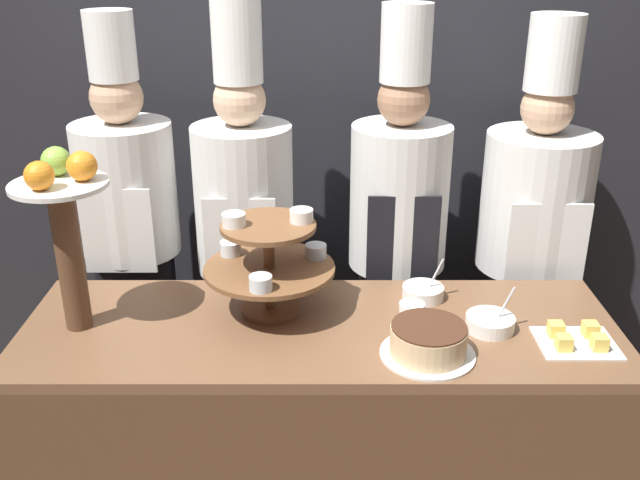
# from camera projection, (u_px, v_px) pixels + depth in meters

# --- Properties ---
(wall_back) EXTENTS (10.00, 0.06, 2.80)m
(wall_back) POSITION_uv_depth(u_px,v_px,m) (320.00, 98.00, 2.93)
(wall_back) COLOR #232328
(wall_back) RESTS_ON ground_plane
(buffet_counter) EXTENTS (1.87, 0.64, 0.88)m
(buffet_counter) POSITION_uv_depth(u_px,v_px,m) (320.00, 439.00, 2.42)
(buffet_counter) COLOR brown
(buffet_counter) RESTS_ON ground_plane
(tiered_stand) EXTENTS (0.42, 0.42, 0.35)m
(tiered_stand) POSITION_uv_depth(u_px,v_px,m) (269.00, 259.00, 2.26)
(tiered_stand) COLOR brown
(tiered_stand) RESTS_ON buffet_counter
(fruit_pedestal) EXTENTS (0.28, 0.28, 0.56)m
(fruit_pedestal) POSITION_uv_depth(u_px,v_px,m) (65.00, 217.00, 2.10)
(fruit_pedestal) COLOR brown
(fruit_pedestal) RESTS_ON buffet_counter
(cake_round) EXTENTS (0.28, 0.28, 0.10)m
(cake_round) POSITION_uv_depth(u_px,v_px,m) (428.00, 341.00, 2.06)
(cake_round) COLOR white
(cake_round) RESTS_ON buffet_counter
(cup_white) EXTENTS (0.08, 0.08, 0.06)m
(cup_white) POSITION_uv_depth(u_px,v_px,m) (412.00, 311.00, 2.27)
(cup_white) COLOR white
(cup_white) RESTS_ON buffet_counter
(cake_square_tray) EXTENTS (0.23, 0.19, 0.05)m
(cake_square_tray) POSITION_uv_depth(u_px,v_px,m) (577.00, 339.00, 2.13)
(cake_square_tray) COLOR white
(cake_square_tray) RESTS_ON buffet_counter
(serving_bowl_near) EXTENTS (0.15, 0.15, 0.15)m
(serving_bowl_near) POSITION_uv_depth(u_px,v_px,m) (490.00, 323.00, 2.21)
(serving_bowl_near) COLOR white
(serving_bowl_near) RESTS_ON buffet_counter
(serving_bowl_far) EXTENTS (0.14, 0.14, 0.15)m
(serving_bowl_far) POSITION_uv_depth(u_px,v_px,m) (423.00, 292.00, 2.40)
(serving_bowl_far) COLOR white
(serving_bowl_far) RESTS_ON buffet_counter
(chef_left) EXTENTS (0.37, 0.37, 1.78)m
(chef_left) POSITION_uv_depth(u_px,v_px,m) (131.00, 230.00, 2.74)
(chef_left) COLOR black
(chef_left) RESTS_ON ground_plane
(chef_center_left) EXTENTS (0.37, 0.37, 1.82)m
(chef_center_left) POSITION_uv_depth(u_px,v_px,m) (245.00, 230.00, 2.74)
(chef_center_left) COLOR #28282D
(chef_center_left) RESTS_ON ground_plane
(chef_center_right) EXTENTS (0.37, 0.37, 1.81)m
(chef_center_right) POSITION_uv_depth(u_px,v_px,m) (398.00, 230.00, 2.74)
(chef_center_right) COLOR #38332D
(chef_center_right) RESTS_ON ground_plane
(chef_right) EXTENTS (0.41, 0.41, 1.77)m
(chef_right) POSITION_uv_depth(u_px,v_px,m) (531.00, 237.00, 2.75)
(chef_right) COLOR #28282D
(chef_right) RESTS_ON ground_plane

